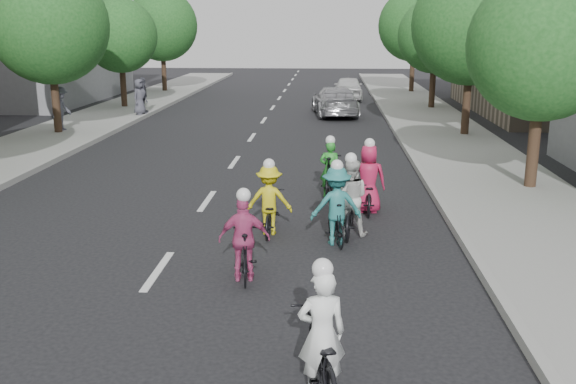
# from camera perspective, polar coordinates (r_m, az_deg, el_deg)

# --- Properties ---
(ground) EXTENTS (120.00, 120.00, 0.00)m
(ground) POSITION_cam_1_polar(r_m,az_deg,el_deg) (12.41, -11.49, -6.90)
(ground) COLOR black
(ground) RESTS_ON ground
(sidewalk_left) EXTENTS (4.00, 80.00, 0.15)m
(sidewalk_left) POSITION_cam_1_polar(r_m,az_deg,el_deg) (24.30, -23.83, 2.86)
(sidewalk_left) COLOR gray
(sidewalk_left) RESTS_ON ground
(curb_left) EXTENTS (0.18, 80.00, 0.18)m
(curb_left) POSITION_cam_1_polar(r_m,az_deg,el_deg) (23.47, -19.59, 2.93)
(curb_left) COLOR #999993
(curb_left) RESTS_ON ground
(sidewalk_right) EXTENTS (4.00, 80.00, 0.15)m
(sidewalk_right) POSITION_cam_1_polar(r_m,az_deg,el_deg) (22.12, 16.20, 2.49)
(sidewalk_right) COLOR gray
(sidewalk_right) RESTS_ON ground
(curb_right) EXTENTS (0.18, 80.00, 0.18)m
(curb_right) POSITION_cam_1_polar(r_m,az_deg,el_deg) (21.77, 11.18, 2.65)
(curb_right) COLOR #999993
(curb_right) RESTS_ON ground
(bldg_sw) EXTENTS (10.00, 14.00, 8.00)m
(bldg_sw) POSITION_cam_1_polar(r_m,az_deg,el_deg) (43.57, -23.07, 12.79)
(bldg_sw) COLOR slate
(bldg_sw) RESTS_ON ground
(tree_l_3) EXTENTS (4.80, 4.80, 6.93)m
(tree_l_3) POSITION_cam_1_polar(r_m,az_deg,el_deg) (28.50, -20.49, 13.74)
(tree_l_3) COLOR black
(tree_l_3) RESTS_ON ground
(tree_l_4) EXTENTS (4.00, 4.00, 5.97)m
(tree_l_4) POSITION_cam_1_polar(r_m,az_deg,el_deg) (36.93, -14.70, 13.29)
(tree_l_4) COLOR black
(tree_l_4) RESTS_ON ground
(tree_l_5) EXTENTS (4.80, 4.80, 6.93)m
(tree_l_5) POSITION_cam_1_polar(r_m,az_deg,el_deg) (45.57, -11.16, 14.33)
(tree_l_5) COLOR black
(tree_l_5) RESTS_ON ground
(tree_r_0) EXTENTS (4.00, 4.00, 5.97)m
(tree_r_0) POSITION_cam_1_polar(r_m,az_deg,el_deg) (18.61, 21.75, 11.97)
(tree_r_0) COLOR black
(tree_r_0) RESTS_ON ground
(tree_r_1) EXTENTS (4.80, 4.80, 6.93)m
(tree_r_1) POSITION_cam_1_polar(r_m,az_deg,el_deg) (27.32, 16.03, 14.09)
(tree_r_1) COLOR black
(tree_r_1) RESTS_ON ground
(tree_r_2) EXTENTS (4.00, 4.00, 5.97)m
(tree_r_2) POSITION_cam_1_polar(r_m,az_deg,el_deg) (36.18, 12.95, 13.37)
(tree_r_2) COLOR black
(tree_r_2) RESTS_ON ground
(tree_r_3) EXTENTS (4.80, 4.80, 6.93)m
(tree_r_3) POSITION_cam_1_polar(r_m,az_deg,el_deg) (45.09, 11.16, 14.33)
(tree_r_3) COLOR black
(tree_r_3) RESTS_ON ground
(cyclist_0) EXTENTS (1.18, 1.60, 1.82)m
(cyclist_0) POSITION_cam_1_polar(r_m,az_deg,el_deg) (13.49, 4.30, -1.69)
(cyclist_0) COLOR black
(cyclist_0) RESTS_ON ground
(cyclist_1) EXTENTS (0.98, 1.94, 1.80)m
(cyclist_1) POSITION_cam_1_polar(r_m,az_deg,el_deg) (8.21, 2.99, -13.73)
(cyclist_1) COLOR black
(cyclist_1) RESTS_ON ground
(cyclist_2) EXTENTS (0.71, 1.92, 1.67)m
(cyclist_2) POSITION_cam_1_polar(r_m,az_deg,el_deg) (17.30, 3.74, 1.64)
(cyclist_2) COLOR black
(cyclist_2) RESTS_ON ground
(cyclist_3) EXTENTS (1.01, 1.71, 1.70)m
(cyclist_3) POSITION_cam_1_polar(r_m,az_deg,el_deg) (14.15, -1.65, -1.27)
(cyclist_3) COLOR black
(cyclist_3) RESTS_ON ground
(cyclist_4) EXTENTS (0.96, 1.59, 1.72)m
(cyclist_4) POSITION_cam_1_polar(r_m,az_deg,el_deg) (11.62, -3.86, -4.81)
(cyclist_4) COLOR black
(cyclist_4) RESTS_ON ground
(cyclist_5) EXTENTS (0.88, 1.97, 1.84)m
(cyclist_5) POSITION_cam_1_polar(r_m,az_deg,el_deg) (14.16, 5.51, -1.18)
(cyclist_5) COLOR black
(cyclist_5) RESTS_ON ground
(cyclist_6) EXTENTS (0.85, 1.77, 1.85)m
(cyclist_6) POSITION_cam_1_polar(r_m,az_deg,el_deg) (15.93, 7.14, 0.51)
(cyclist_6) COLOR black
(cyclist_6) RESTS_ON ground
(follow_car_lead) EXTENTS (2.64, 5.31, 1.48)m
(follow_car_lead) POSITION_cam_1_polar(r_m,az_deg,el_deg) (33.34, 4.20, 8.07)
(follow_car_lead) COLOR #A3A4A8
(follow_car_lead) RESTS_ON ground
(follow_car_trail) EXTENTS (1.79, 4.34, 1.47)m
(follow_car_trail) POSITION_cam_1_polar(r_m,az_deg,el_deg) (40.60, 5.37, 9.19)
(follow_car_trail) COLOR silver
(follow_car_trail) RESTS_ON ground
(spectator_0) EXTENTS (0.94, 1.32, 1.85)m
(spectator_0) POSITION_cam_1_polar(r_m,az_deg,el_deg) (29.09, -19.55, 7.00)
(spectator_0) COLOR #4E4E5B
(spectator_0) RESTS_ON sidewalk_left
(spectator_1) EXTENTS (0.68, 1.13, 1.81)m
(spectator_1) POSITION_cam_1_polar(r_m,az_deg,el_deg) (33.90, -12.74, 8.39)
(spectator_1) COLOR #484854
(spectator_1) RESTS_ON sidewalk_left
(spectator_2) EXTENTS (0.87, 1.02, 1.78)m
(spectator_2) POSITION_cam_1_polar(r_m,az_deg,el_deg) (33.30, -13.04, 8.25)
(spectator_2) COLOR #464651
(spectator_2) RESTS_ON sidewalk_left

